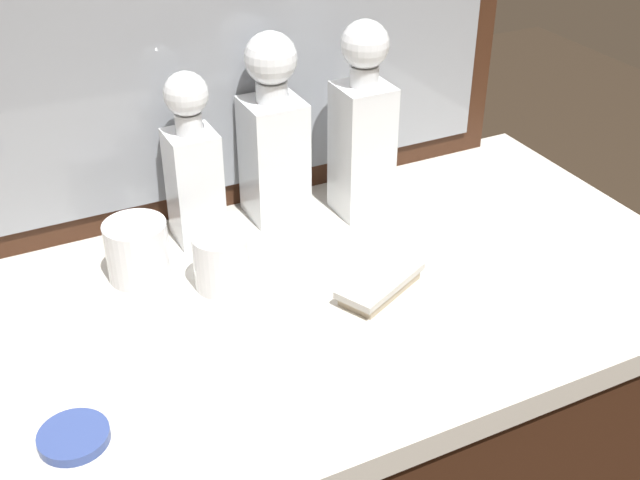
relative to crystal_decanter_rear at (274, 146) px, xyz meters
name	(u,v)px	position (x,y,z in m)	size (l,w,h in m)	color
dresser_mirror	(233,10)	(-0.03, 0.07, 0.19)	(0.94, 0.03, 0.63)	#381E11
crystal_decanter_rear	(274,146)	(0.00, 0.00, 0.00)	(0.09, 0.09, 0.30)	white
crystal_decanter_left	(194,175)	(-0.13, -0.01, -0.01)	(0.07, 0.07, 0.26)	white
crystal_decanter_far_left	(362,139)	(0.13, -0.05, 0.01)	(0.08, 0.08, 0.31)	white
crystal_tumbler_left	(138,253)	(-0.24, -0.08, -0.08)	(0.09, 0.09, 0.09)	white
crystal_tumbler_center	(222,263)	(-0.15, -0.15, -0.08)	(0.08, 0.08, 0.08)	white
silver_brush_far_left	(380,284)	(0.04, -0.26, -0.11)	(0.15, 0.11, 0.02)	#B7A88C
porcelain_dish	(74,437)	(-0.39, -0.35, -0.11)	(0.08, 0.08, 0.01)	#33478C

